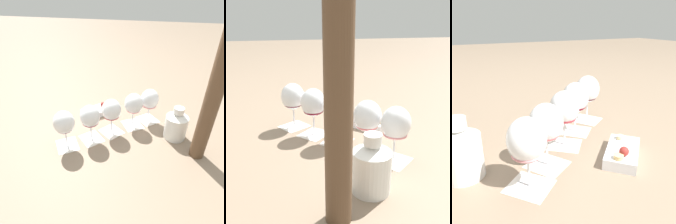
{
  "view_description": "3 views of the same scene",
  "coord_description": "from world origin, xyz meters",
  "views": [
    {
      "loc": [
        0.82,
        0.2,
        0.66
      ],
      "look_at": [
        -0.0,
        0.0,
        0.12
      ],
      "focal_mm": 32.0,
      "sensor_mm": 36.0,
      "label": 1
    },
    {
      "loc": [
        0.18,
        0.96,
        0.47
      ],
      "look_at": [
        -0.0,
        0.0,
        0.12
      ],
      "focal_mm": 45.0,
      "sensor_mm": 36.0,
      "label": 2
    },
    {
      "loc": [
        -0.64,
        0.32,
        0.4
      ],
      "look_at": [
        -0.0,
        0.0,
        0.12
      ],
      "focal_mm": 38.0,
      "sensor_mm": 36.0,
      "label": 3
    }
  ],
  "objects": [
    {
      "name": "ground_plane",
      "position": [
        0.0,
        0.0,
        0.0
      ],
      "size": [
        8.0,
        8.0,
        0.0
      ],
      "primitive_type": "plane",
      "color": "#7F6B56"
    },
    {
      "name": "tasting_card_2",
      "position": [
        -0.0,
        0.0,
        0.0
      ],
      "size": [
        0.14,
        0.15,
        0.0
      ],
      "color": "silver",
      "rests_on": "ground_plane"
    },
    {
      "name": "wine_glass_2",
      "position": [
        -0.0,
        0.0,
        0.13
      ],
      "size": [
        0.1,
        0.1,
        0.19
      ],
      "color": "white",
      "rests_on": "tasting_card_2"
    },
    {
      "name": "wine_glass_0",
      "position": [
        -0.16,
        0.18,
        0.13
      ],
      "size": [
        0.1,
        0.1,
        0.19
      ],
      "color": "white",
      "rests_on": "tasting_card_0"
    },
    {
      "name": "tasting_card_0",
      "position": [
        -0.16,
        0.18,
        0.0
      ],
      "size": [
        0.15,
        0.15,
        0.0
      ],
      "color": "silver",
      "rests_on": "ground_plane"
    },
    {
      "name": "tasting_card_3",
      "position": [
        0.08,
        -0.08,
        0.0
      ],
      "size": [
        0.15,
        0.15,
        0.0
      ],
      "color": "silver",
      "rests_on": "ground_plane"
    },
    {
      "name": "tasting_card_1",
      "position": [
        -0.09,
        0.1,
        0.0
      ],
      "size": [
        0.15,
        0.14,
        0.0
      ],
      "color": "silver",
      "rests_on": "ground_plane"
    },
    {
      "name": "snack_dish",
      "position": [
        -0.15,
        -0.12,
        0.02
      ],
      "size": [
        0.19,
        0.19,
        0.06
      ],
      "color": "silver",
      "rests_on": "ground_plane"
    },
    {
      "name": "wine_glass_1",
      "position": [
        -0.09,
        0.1,
        0.13
      ],
      "size": [
        0.1,
        0.1,
        0.19
      ],
      "color": "white",
      "rests_on": "tasting_card_1"
    },
    {
      "name": "tasting_card_4",
      "position": [
        0.16,
        -0.18,
        0.0
      ],
      "size": [
        0.15,
        0.14,
        0.0
      ],
      "color": "silver",
      "rests_on": "ground_plane"
    },
    {
      "name": "wine_glass_3",
      "position": [
        0.08,
        -0.08,
        0.13
      ],
      "size": [
        0.1,
        0.1,
        0.19
      ],
      "color": "white",
      "rests_on": "tasting_card_3"
    },
    {
      "name": "ceramic_vase",
      "position": [
        -0.04,
        0.32,
        0.07
      ],
      "size": [
        0.11,
        0.11,
        0.17
      ],
      "color": "white",
      "rests_on": "ground_plane"
    },
    {
      "name": "wine_glass_4",
      "position": [
        0.16,
        -0.18,
        0.13
      ],
      "size": [
        0.1,
        0.1,
        0.19
      ],
      "color": "white",
      "rests_on": "tasting_card_4"
    }
  ]
}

